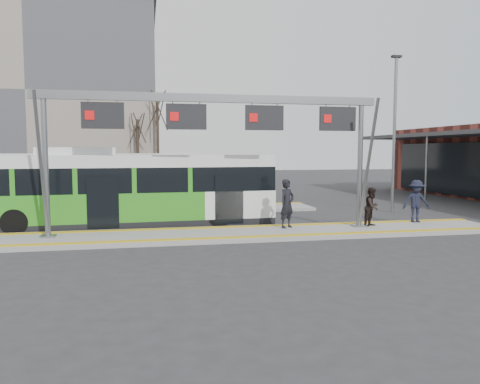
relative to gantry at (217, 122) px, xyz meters
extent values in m
plane|color=#2D2D30|center=(0.35, -0.25, -4.30)|extent=(120.00, 120.00, 0.00)
cube|color=gray|center=(0.35, -0.25, -4.22)|extent=(22.00, 3.00, 0.15)
cube|color=gray|center=(-3.65, 7.75, -4.22)|extent=(20.00, 3.00, 0.15)
cube|color=gold|center=(0.35, 0.90, -4.14)|extent=(22.00, 0.35, 0.02)
cube|color=gold|center=(0.35, -1.40, -4.14)|extent=(22.00, 0.35, 0.02)
cube|color=gold|center=(-3.65, 8.90, -4.14)|extent=(20.00, 0.35, 0.02)
cylinder|color=slate|center=(-6.15, 0.05, -1.62)|extent=(0.20, 0.20, 5.05)
cube|color=slate|center=(-6.15, 0.05, -4.12)|extent=(0.50, 0.50, 0.06)
cylinder|color=slate|center=(-6.15, -0.65, -1.62)|extent=(0.12, 1.46, 4.90)
cylinder|color=slate|center=(5.85, 0.05, -1.62)|extent=(0.20, 0.20, 5.05)
cube|color=slate|center=(5.85, 0.05, -4.12)|extent=(0.50, 0.50, 0.06)
cylinder|color=slate|center=(5.85, -0.65, -1.62)|extent=(0.12, 1.46, 4.90)
cube|color=slate|center=(-0.15, 0.05, 0.90)|extent=(13.00, 0.25, 0.30)
cube|color=black|center=(-4.15, 0.05, 0.20)|extent=(1.50, 0.12, 0.95)
cube|color=red|center=(-4.60, -0.02, 0.20)|extent=(0.32, 0.02, 0.32)
cube|color=black|center=(-1.15, 0.05, 0.20)|extent=(1.50, 0.12, 0.95)
cube|color=red|center=(-1.60, -0.02, 0.20)|extent=(0.32, 0.02, 0.32)
cube|color=black|center=(1.85, 0.05, 0.20)|extent=(1.50, 0.12, 0.95)
cube|color=red|center=(1.40, -0.02, 0.20)|extent=(0.32, 0.02, 0.32)
cube|color=black|center=(4.85, 0.05, 0.20)|extent=(1.50, 0.12, 0.95)
cube|color=red|center=(4.40, -0.02, 0.20)|extent=(0.32, 0.02, 0.32)
cylinder|color=slate|center=(15.15, 9.75, -2.15)|extent=(0.14, 0.14, 4.30)
cube|color=gray|center=(-13.65, 35.75, 4.70)|extent=(24.00, 12.00, 18.00)
cube|color=#3F3F42|center=(-13.65, 35.75, 13.90)|extent=(24.50, 12.50, 0.40)
cube|color=black|center=(-3.39, 2.82, -4.12)|extent=(12.37, 3.13, 0.36)
cube|color=#318E1F|center=(-3.39, 2.82, -3.35)|extent=(12.37, 3.13, 1.18)
cube|color=black|center=(-3.39, 2.82, -2.25)|extent=(12.37, 3.05, 1.02)
cube|color=white|center=(-3.39, 2.82, -1.49)|extent=(12.37, 3.13, 0.51)
cube|color=orange|center=(2.73, 3.08, -1.59)|extent=(0.13, 1.83, 0.29)
cube|color=white|center=(-5.43, 2.74, -1.08)|extent=(3.14, 1.95, 0.31)
cylinder|color=black|center=(-7.63, 1.49, -3.79)|extent=(1.03, 0.35, 1.02)
cylinder|color=black|center=(-7.73, 3.79, -3.79)|extent=(1.03, 0.35, 1.02)
cylinder|color=black|center=(0.34, 1.83, -3.79)|extent=(1.03, 0.35, 1.02)
cylinder|color=black|center=(0.24, 4.13, -3.79)|extent=(1.03, 0.35, 1.02)
cube|color=black|center=(-5.80, 11.18, -4.12)|extent=(12.42, 3.01, 0.36)
cube|color=#318E1F|center=(-5.80, 11.18, -3.35)|extent=(12.42, 3.01, 1.18)
cube|color=black|center=(-5.80, 11.18, -2.24)|extent=(12.41, 2.93, 1.03)
cube|color=white|center=(-5.80, 11.18, -1.47)|extent=(12.42, 3.01, 0.51)
cylinder|color=black|center=(-10.15, 10.15, -3.79)|extent=(1.04, 0.34, 1.03)
cylinder|color=black|center=(-10.08, 12.47, -3.79)|extent=(1.04, 0.34, 1.03)
cylinder|color=black|center=(-2.14, 9.90, -3.79)|extent=(1.04, 0.34, 1.03)
cylinder|color=black|center=(-2.06, 12.22, -3.79)|extent=(1.04, 0.34, 1.03)
imported|color=black|center=(2.87, 0.30, -3.17)|extent=(0.85, 0.77, 1.95)
imported|color=black|center=(6.41, 0.02, -3.35)|extent=(0.98, 0.93, 1.59)
imported|color=black|center=(8.78, 0.62, -3.24)|extent=(1.28, 0.87, 1.83)
cylinder|color=#382B21|center=(-3.43, 28.82, -1.16)|extent=(0.28, 0.28, 6.28)
cylinder|color=#382B21|center=(-1.52, 28.81, -0.18)|extent=(0.28, 0.28, 8.24)
cylinder|color=slate|center=(10.07, 4.90, -0.26)|extent=(0.16, 0.16, 8.08)
cube|color=black|center=(10.07, 4.90, 3.78)|extent=(0.50, 0.25, 0.12)
camera|label=1|loc=(-2.64, -17.58, -1.08)|focal=35.00mm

